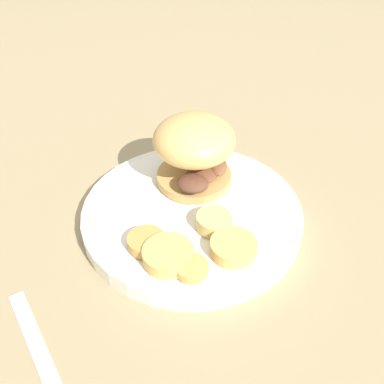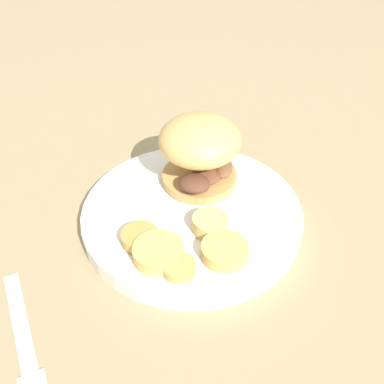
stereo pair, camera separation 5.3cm
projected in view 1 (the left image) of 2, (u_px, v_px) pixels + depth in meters
ground_plane at (192, 221)px, 0.57m from camera, size 4.00×4.00×0.00m
dinner_plate at (192, 214)px, 0.56m from camera, size 0.27×0.27×0.02m
sandwich at (195, 149)px, 0.56m from camera, size 0.11×0.10×0.09m
potato_round_0 at (233, 247)px, 0.49m from camera, size 0.05×0.05×0.01m
potato_round_1 at (192, 268)px, 0.47m from camera, size 0.04×0.04×0.01m
potato_round_2 at (168, 255)px, 0.48m from camera, size 0.06×0.06×0.02m
potato_round_3 at (214, 222)px, 0.52m from camera, size 0.04×0.04×0.02m
potato_round_4 at (146, 242)px, 0.50m from camera, size 0.04×0.04×0.01m
fork at (44, 363)px, 0.42m from camera, size 0.18×0.07×0.00m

